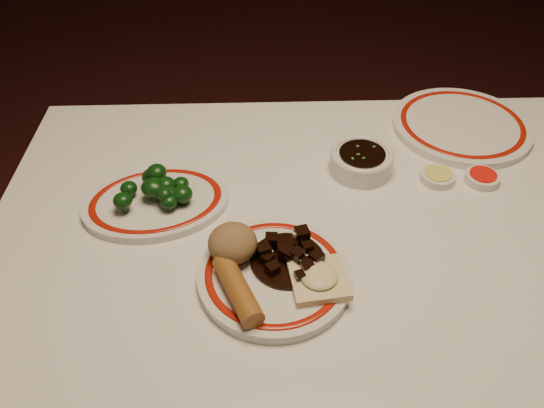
{
  "coord_description": "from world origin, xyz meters",
  "views": [
    {
      "loc": [
        -0.13,
        -0.6,
        1.39
      ],
      "look_at": [
        -0.11,
        0.05,
        0.8
      ],
      "focal_mm": 35.0,
      "sensor_mm": 36.0,
      "label": 1
    }
  ],
  "objects_px": {
    "main_plate": "(275,275)",
    "stirfry_heap": "(290,255)",
    "dining_table": "(333,280)",
    "rice_mound": "(233,243)",
    "broccoli_plate": "(156,202)",
    "broccoli_pile": "(158,188)",
    "fried_wonton": "(319,278)",
    "soy_bowl": "(361,162)",
    "spring_roll": "(238,289)"
  },
  "relations": [
    {
      "from": "main_plate",
      "to": "stirfry_heap",
      "type": "height_order",
      "value": "stirfry_heap"
    },
    {
      "from": "dining_table",
      "to": "rice_mound",
      "type": "height_order",
      "value": "rice_mound"
    },
    {
      "from": "rice_mound",
      "to": "broccoli_plate",
      "type": "height_order",
      "value": "rice_mound"
    },
    {
      "from": "broccoli_pile",
      "to": "rice_mound",
      "type": "bearing_deg",
      "value": -46.78
    },
    {
      "from": "main_plate",
      "to": "broccoli_pile",
      "type": "xyz_separation_m",
      "value": [
        -0.2,
        0.18,
        0.03
      ]
    },
    {
      "from": "fried_wonton",
      "to": "stirfry_heap",
      "type": "relative_size",
      "value": 0.79
    },
    {
      "from": "main_plate",
      "to": "broccoli_pile",
      "type": "height_order",
      "value": "broccoli_pile"
    },
    {
      "from": "rice_mound",
      "to": "broccoli_plate",
      "type": "distance_m",
      "value": 0.2
    },
    {
      "from": "broccoli_plate",
      "to": "soy_bowl",
      "type": "distance_m",
      "value": 0.39
    },
    {
      "from": "dining_table",
      "to": "stirfry_heap",
      "type": "height_order",
      "value": "stirfry_heap"
    },
    {
      "from": "dining_table",
      "to": "broccoli_pile",
      "type": "relative_size",
      "value": 8.94
    },
    {
      "from": "rice_mound",
      "to": "soy_bowl",
      "type": "bearing_deg",
      "value": 43.9
    },
    {
      "from": "rice_mound",
      "to": "spring_roll",
      "type": "xyz_separation_m",
      "value": [
        0.01,
        -0.08,
        -0.01
      ]
    },
    {
      "from": "stirfry_heap",
      "to": "soy_bowl",
      "type": "relative_size",
      "value": 1.0
    },
    {
      "from": "main_plate",
      "to": "fried_wonton",
      "type": "relative_size",
      "value": 3.38
    },
    {
      "from": "broccoli_plate",
      "to": "stirfry_heap",
      "type": "bearing_deg",
      "value": -33.52
    },
    {
      "from": "dining_table",
      "to": "spring_roll",
      "type": "distance_m",
      "value": 0.24
    },
    {
      "from": "rice_mound",
      "to": "broccoli_pile",
      "type": "relative_size",
      "value": 0.58
    },
    {
      "from": "main_plate",
      "to": "broccoli_pile",
      "type": "bearing_deg",
      "value": 137.85
    },
    {
      "from": "fried_wonton",
      "to": "broccoli_pile",
      "type": "bearing_deg",
      "value": 142.41
    },
    {
      "from": "dining_table",
      "to": "main_plate",
      "type": "bearing_deg",
      "value": -146.32
    },
    {
      "from": "dining_table",
      "to": "broccoli_pile",
      "type": "distance_m",
      "value": 0.35
    },
    {
      "from": "spring_roll",
      "to": "stirfry_heap",
      "type": "relative_size",
      "value": 1.04
    },
    {
      "from": "broccoli_pile",
      "to": "fried_wonton",
      "type": "bearing_deg",
      "value": -37.59
    },
    {
      "from": "broccoli_plate",
      "to": "rice_mound",
      "type": "bearing_deg",
      "value": -44.76
    },
    {
      "from": "broccoli_pile",
      "to": "spring_roll",
      "type": "bearing_deg",
      "value": -57.64
    },
    {
      "from": "spring_roll",
      "to": "soy_bowl",
      "type": "xyz_separation_m",
      "value": [
        0.23,
        0.31,
        -0.01
      ]
    },
    {
      "from": "stirfry_heap",
      "to": "soy_bowl",
      "type": "height_order",
      "value": "stirfry_heap"
    },
    {
      "from": "spring_roll",
      "to": "fried_wonton",
      "type": "relative_size",
      "value": 1.31
    },
    {
      "from": "broccoli_plate",
      "to": "spring_roll",
      "type": "bearing_deg",
      "value": -56.04
    },
    {
      "from": "dining_table",
      "to": "rice_mound",
      "type": "distance_m",
      "value": 0.22
    },
    {
      "from": "spring_roll",
      "to": "main_plate",
      "type": "bearing_deg",
      "value": 16.88
    },
    {
      "from": "broccoli_plate",
      "to": "soy_bowl",
      "type": "height_order",
      "value": "soy_bowl"
    },
    {
      "from": "rice_mound",
      "to": "broccoli_pile",
      "type": "height_order",
      "value": "rice_mound"
    },
    {
      "from": "fried_wonton",
      "to": "broccoli_plate",
      "type": "distance_m",
      "value": 0.34
    },
    {
      "from": "spring_roll",
      "to": "soy_bowl",
      "type": "height_order",
      "value": "spring_roll"
    },
    {
      "from": "spring_roll",
      "to": "stirfry_heap",
      "type": "bearing_deg",
      "value": 18.0
    },
    {
      "from": "dining_table",
      "to": "broccoli_plate",
      "type": "distance_m",
      "value": 0.35
    },
    {
      "from": "dining_table",
      "to": "soy_bowl",
      "type": "relative_size",
      "value": 10.15
    },
    {
      "from": "rice_mound",
      "to": "soy_bowl",
      "type": "relative_size",
      "value": 0.66
    },
    {
      "from": "soy_bowl",
      "to": "broccoli_pile",
      "type": "bearing_deg",
      "value": -166.75
    },
    {
      "from": "spring_roll",
      "to": "soy_bowl",
      "type": "relative_size",
      "value": 1.04
    },
    {
      "from": "broccoli_pile",
      "to": "main_plate",
      "type": "bearing_deg",
      "value": -42.15
    },
    {
      "from": "stirfry_heap",
      "to": "broccoli_pile",
      "type": "relative_size",
      "value": 0.88
    },
    {
      "from": "dining_table",
      "to": "stirfry_heap",
      "type": "bearing_deg",
      "value": -149.73
    },
    {
      "from": "dining_table",
      "to": "broccoli_plate",
      "type": "height_order",
      "value": "broccoli_plate"
    },
    {
      "from": "dining_table",
      "to": "broccoli_pile",
      "type": "xyz_separation_m",
      "value": [
        -0.31,
        0.11,
        0.13
      ]
    },
    {
      "from": "dining_table",
      "to": "spring_roll",
      "type": "xyz_separation_m",
      "value": [
        -0.16,
        -0.12,
        0.13
      ]
    },
    {
      "from": "soy_bowl",
      "to": "spring_roll",
      "type": "bearing_deg",
      "value": -126.47
    },
    {
      "from": "rice_mound",
      "to": "broccoli_pile",
      "type": "xyz_separation_m",
      "value": [
        -0.13,
        0.14,
        -0.01
      ]
    }
  ]
}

